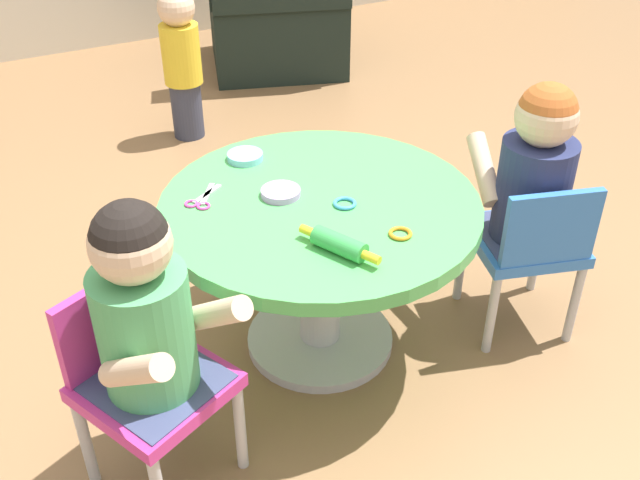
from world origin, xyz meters
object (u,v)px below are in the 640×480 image
object	(u,v)px
toddler_standing	(182,61)
rolling_pin	(339,244)
child_chair_left	(145,378)
seated_child_left	(143,309)
armchair_dark	(277,12)
child_chair_right	(529,244)
craft_scissors	(202,200)
craft_table	(320,239)
seated_child_right	(536,170)

from	to	relation	value
toddler_standing	rolling_pin	bearing A→B (deg)	-96.32
child_chair_left	seated_child_left	size ratio (longest dim) A/B	1.05
armchair_dark	child_chair_left	bearing A→B (deg)	-121.21
seated_child_left	toddler_standing	world-z (taller)	seated_child_left
child_chair_right	craft_scissors	xyz separation A→B (m)	(-0.86, 0.36, 0.20)
seated_child_left	armchair_dark	size ratio (longest dim) A/B	0.57
rolling_pin	seated_child_left	bearing A→B (deg)	-176.93
child_chair_left	child_chair_right	size ratio (longest dim) A/B	1.00
child_chair_right	craft_scissors	world-z (taller)	child_chair_right
rolling_pin	armchair_dark	bearing A→B (deg)	68.60
craft_table	child_chair_left	bearing A→B (deg)	-158.79
armchair_dark	craft_table	bearing A→B (deg)	-111.88
craft_table	child_chair_left	xyz separation A→B (m)	(-0.57, -0.22, -0.07)
seated_child_right	armchair_dark	bearing A→B (deg)	83.29
child_chair_right	toddler_standing	size ratio (longest dim) A/B	0.80
seated_child_left	rolling_pin	xyz separation A→B (m)	(0.49, 0.03, -0.00)
toddler_standing	rolling_pin	size ratio (longest dim) A/B	3.09
armchair_dark	rolling_pin	world-z (taller)	armchair_dark
child_chair_left	seated_child_left	world-z (taller)	seated_child_left
seated_child_right	craft_scissors	xyz separation A→B (m)	(-0.87, 0.32, -0.03)
child_chair_left	toddler_standing	world-z (taller)	toddler_standing
seated_child_left	seated_child_right	world-z (taller)	same
child_chair_left	rolling_pin	distance (m)	0.55
seated_child_right	seated_child_left	bearing A→B (deg)	-175.71
craft_table	child_chair_left	world-z (taller)	child_chair_left
armchair_dark	toddler_standing	distance (m)	0.95
toddler_standing	armchair_dark	bearing A→B (deg)	39.27
seated_child_right	armchair_dark	world-z (taller)	armchair_dark
craft_table	armchair_dark	size ratio (longest dim) A/B	0.97
seated_child_left	craft_scissors	distance (m)	0.49
craft_scissors	seated_child_right	bearing A→B (deg)	-20.29
child_chair_left	child_chair_right	world-z (taller)	same
child_chair_right	toddler_standing	world-z (taller)	toddler_standing
craft_table	craft_scissors	world-z (taller)	craft_scissors
seated_child_right	rolling_pin	xyz separation A→B (m)	(-0.66, -0.06, -0.00)
seated_child_right	craft_scissors	size ratio (longest dim) A/B	3.82
craft_table	toddler_standing	distance (m)	1.55
child_chair_left	armchair_dark	xyz separation A→B (m)	(1.44, 2.37, 0.00)
child_chair_left	toddler_standing	bearing A→B (deg)	68.40
seated_child_left	craft_scissors	bearing A→B (deg)	55.74
armchair_dark	rolling_pin	bearing A→B (deg)	-111.40
craft_table	seated_child_right	xyz separation A→B (m)	(0.59, -0.17, 0.15)
craft_table	seated_child_right	world-z (taller)	seated_child_right
child_chair_right	rolling_pin	world-z (taller)	rolling_pin
child_chair_left	craft_scissors	size ratio (longest dim) A/B	4.01
rolling_pin	craft_table	bearing A→B (deg)	73.17
armchair_dark	seated_child_left	bearing A→B (deg)	-120.54
seated_child_right	child_chair_left	bearing A→B (deg)	-177.55
craft_table	toddler_standing	size ratio (longest dim) A/B	1.29
craft_table	seated_child_left	distance (m)	0.63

